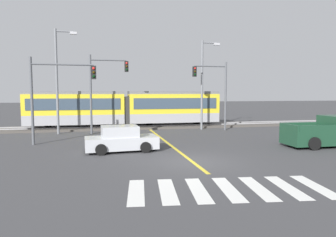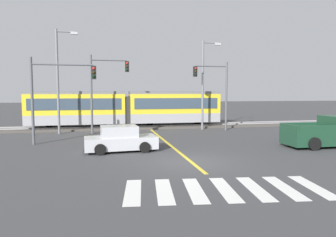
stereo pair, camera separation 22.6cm
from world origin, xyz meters
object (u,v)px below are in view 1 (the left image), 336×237
object	(u,v)px
pickup_truck	(328,133)
street_lamp_centre	(203,80)
light_rail_tram	(126,107)
traffic_light_far_left	(103,83)
traffic_light_mid_left	(55,87)
traffic_light_far_right	(215,86)
street_lamp_west	(59,76)
sedan_crossing	(121,140)

from	to	relation	value
pickup_truck	street_lamp_centre	world-z (taller)	street_lamp_centre
light_rail_tram	street_lamp_centre	size ratio (longest dim) A/B	2.23
traffic_light_far_left	traffic_light_mid_left	bearing A→B (deg)	-123.62
light_rail_tram	traffic_light_far_right	world-z (taller)	traffic_light_far_right
traffic_light_mid_left	street_lamp_west	world-z (taller)	street_lamp_west
traffic_light_far_left	street_lamp_west	bearing A→B (deg)	172.79
light_rail_tram	traffic_light_mid_left	distance (m)	10.07
traffic_light_far_right	traffic_light_mid_left	bearing A→B (deg)	-160.59
traffic_light_far_left	traffic_light_mid_left	size ratio (longest dim) A/B	1.14
traffic_light_far_left	traffic_light_far_right	bearing A→B (deg)	-0.60
street_lamp_west	street_lamp_centre	size ratio (longest dim) A/B	1.05
pickup_truck	traffic_light_far_right	world-z (taller)	traffic_light_far_right
street_lamp_west	traffic_light_mid_left	bearing A→B (deg)	-85.16
pickup_truck	street_lamp_west	bearing A→B (deg)	150.70
traffic_light_mid_left	street_lamp_west	distance (m)	5.30
light_rail_tram	traffic_light_far_left	distance (m)	4.80
pickup_truck	traffic_light_far_right	bearing A→B (deg)	113.64
traffic_light_mid_left	street_lamp_centre	xyz separation A→B (m)	(12.35, 5.57, 0.80)
traffic_light_far_left	street_lamp_west	distance (m)	3.66
pickup_truck	traffic_light_far_left	distance (m)	17.31
pickup_truck	traffic_light_far_left	xyz separation A→B (m)	(-14.08, 9.46, 3.47)
light_rail_tram	traffic_light_mid_left	size ratio (longest dim) A/B	3.19
pickup_truck	street_lamp_west	distance (m)	20.65
traffic_light_far_left	pickup_truck	bearing A→B (deg)	-33.89
pickup_truck	traffic_light_far_left	world-z (taller)	traffic_light_far_left
sedan_crossing	traffic_light_mid_left	size ratio (longest dim) A/B	0.74
sedan_crossing	pickup_truck	bearing A→B (deg)	-5.41
traffic_light_far_right	street_lamp_centre	world-z (taller)	street_lamp_centre
sedan_crossing	traffic_light_mid_left	bearing A→B (deg)	139.67
traffic_light_mid_left	sedan_crossing	bearing A→B (deg)	-40.33
light_rail_tram	pickup_truck	size ratio (longest dim) A/B	3.39
sedan_crossing	traffic_light_far_left	world-z (taller)	traffic_light_far_left
pickup_truck	traffic_light_far_right	distance (m)	10.72
light_rail_tram	street_lamp_centre	distance (m)	7.98
street_lamp_west	street_lamp_centre	bearing A→B (deg)	1.72
pickup_truck	sedan_crossing	bearing A→B (deg)	174.59
traffic_light_far_right	light_rail_tram	bearing A→B (deg)	154.47
traffic_light_far_right	street_lamp_west	size ratio (longest dim) A/B	0.72
traffic_light_far_right	street_lamp_west	xyz separation A→B (m)	(-13.57, 0.56, 0.77)
street_lamp_west	traffic_light_far_right	bearing A→B (deg)	-2.36
traffic_light_far_left	traffic_light_mid_left	xyz separation A→B (m)	(-3.15, -4.73, -0.45)
pickup_truck	street_lamp_west	xyz separation A→B (m)	(-17.66, 9.91, 4.03)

